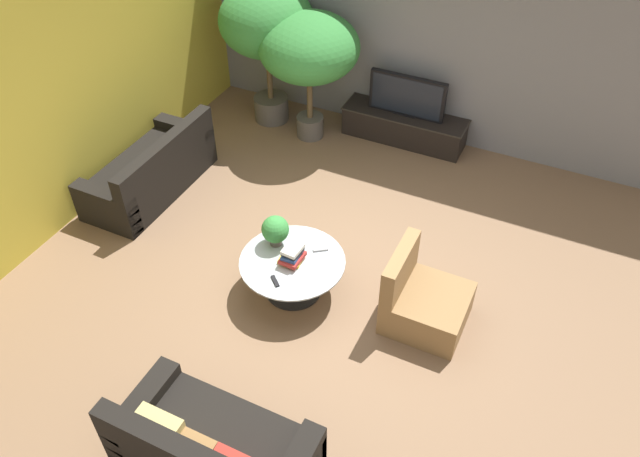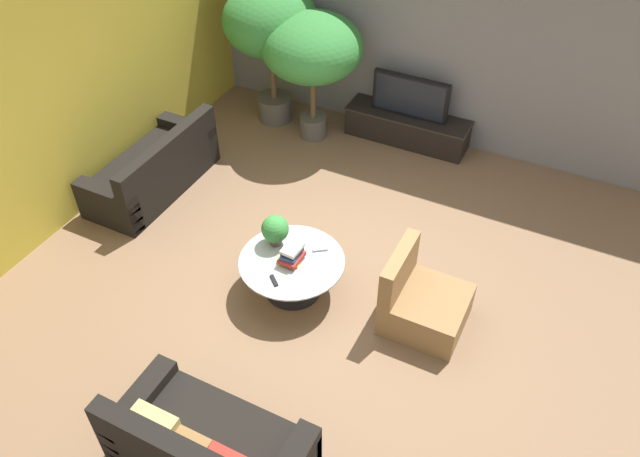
{
  "view_description": "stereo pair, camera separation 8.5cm",
  "coord_description": "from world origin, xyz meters",
  "px_view_note": "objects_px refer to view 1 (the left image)",
  "views": [
    {
      "loc": [
        2.09,
        -4.42,
        5.07
      ],
      "look_at": [
        -0.09,
        0.12,
        0.55
      ],
      "focal_mm": 35.0,
      "sensor_mm": 36.0,
      "label": 1
    },
    {
      "loc": [
        2.17,
        -4.39,
        5.07
      ],
      "look_at": [
        -0.09,
        0.12,
        0.55
      ],
      "focal_mm": 35.0,
      "sensor_mm": 36.0,
      "label": 2
    }
  ],
  "objects_px": {
    "couch_by_wall": "(152,172)",
    "coffee_table": "(293,269)",
    "couch_near_entry": "(213,452)",
    "armchair_wicker": "(422,302)",
    "potted_palm_corner": "(309,50)",
    "television": "(407,96)",
    "potted_plant_tabletop": "(275,230)",
    "potted_palm_tall": "(267,26)",
    "media_console": "(404,126)"
  },
  "relations": [
    {
      "from": "couch_by_wall",
      "to": "coffee_table",
      "type": "bearing_deg",
      "value": 72.12
    },
    {
      "from": "coffee_table",
      "to": "couch_near_entry",
      "type": "relative_size",
      "value": 0.69
    },
    {
      "from": "armchair_wicker",
      "to": "potted_palm_corner",
      "type": "distance_m",
      "value": 3.82
    },
    {
      "from": "potted_palm_corner",
      "to": "television",
      "type": "bearing_deg",
      "value": 20.78
    },
    {
      "from": "couch_by_wall",
      "to": "potted_plant_tabletop",
      "type": "distance_m",
      "value": 2.29
    },
    {
      "from": "couch_by_wall",
      "to": "potted_palm_corner",
      "type": "xyz_separation_m",
      "value": [
        1.26,
        2.03,
        1.06
      ]
    },
    {
      "from": "couch_near_entry",
      "to": "armchair_wicker",
      "type": "bearing_deg",
      "value": -113.76
    },
    {
      "from": "potted_palm_tall",
      "to": "media_console",
      "type": "bearing_deg",
      "value": 9.08
    },
    {
      "from": "media_console",
      "to": "potted_plant_tabletop",
      "type": "height_order",
      "value": "potted_plant_tabletop"
    },
    {
      "from": "potted_palm_tall",
      "to": "potted_palm_corner",
      "type": "relative_size",
      "value": 1.12
    },
    {
      "from": "couch_by_wall",
      "to": "couch_near_entry",
      "type": "distance_m",
      "value": 4.05
    },
    {
      "from": "media_console",
      "to": "couch_near_entry",
      "type": "height_order",
      "value": "couch_near_entry"
    },
    {
      "from": "media_console",
      "to": "coffee_table",
      "type": "xyz_separation_m",
      "value": [
        -0.07,
        -3.3,
        0.09
      ]
    },
    {
      "from": "coffee_table",
      "to": "television",
      "type": "bearing_deg",
      "value": 88.84
    },
    {
      "from": "armchair_wicker",
      "to": "potted_palm_corner",
      "type": "xyz_separation_m",
      "value": [
        -2.58,
        2.61,
        1.07
      ]
    },
    {
      "from": "coffee_table",
      "to": "couch_by_wall",
      "type": "distance_m",
      "value": 2.58
    },
    {
      "from": "couch_near_entry",
      "to": "potted_palm_corner",
      "type": "height_order",
      "value": "potted_palm_corner"
    },
    {
      "from": "potted_palm_tall",
      "to": "potted_palm_corner",
      "type": "bearing_deg",
      "value": -12.56
    },
    {
      "from": "couch_near_entry",
      "to": "potted_palm_tall",
      "type": "bearing_deg",
      "value": -65.88
    },
    {
      "from": "television",
      "to": "potted_plant_tabletop",
      "type": "height_order",
      "value": "television"
    },
    {
      "from": "media_console",
      "to": "potted_plant_tabletop",
      "type": "bearing_deg",
      "value": -96.29
    },
    {
      "from": "media_console",
      "to": "potted_palm_corner",
      "type": "bearing_deg",
      "value": -159.16
    },
    {
      "from": "armchair_wicker",
      "to": "coffee_table",
      "type": "bearing_deg",
      "value": 98.49
    },
    {
      "from": "coffee_table",
      "to": "potted_palm_corner",
      "type": "bearing_deg",
      "value": 112.92
    },
    {
      "from": "potted_palm_tall",
      "to": "potted_plant_tabletop",
      "type": "distance_m",
      "value": 3.37
    },
    {
      "from": "couch_by_wall",
      "to": "television",
      "type": "bearing_deg",
      "value": 134.86
    },
    {
      "from": "couch_near_entry",
      "to": "potted_plant_tabletop",
      "type": "bearing_deg",
      "value": -74.24
    },
    {
      "from": "television",
      "to": "potted_palm_corner",
      "type": "distance_m",
      "value": 1.49
    },
    {
      "from": "couch_by_wall",
      "to": "potted_palm_tall",
      "type": "xyz_separation_m",
      "value": [
        0.53,
        2.19,
        1.18
      ]
    },
    {
      "from": "media_console",
      "to": "potted_plant_tabletop",
      "type": "relative_size",
      "value": 4.96
    },
    {
      "from": "couch_near_entry",
      "to": "armchair_wicker",
      "type": "distance_m",
      "value": 2.54
    },
    {
      "from": "television",
      "to": "couch_by_wall",
      "type": "xyz_separation_m",
      "value": [
        -2.52,
        -2.51,
        -0.43
      ]
    },
    {
      "from": "television",
      "to": "couch_by_wall",
      "type": "height_order",
      "value": "television"
    },
    {
      "from": "television",
      "to": "armchair_wicker",
      "type": "xyz_separation_m",
      "value": [
        1.32,
        -3.09,
        -0.44
      ]
    },
    {
      "from": "coffee_table",
      "to": "potted_plant_tabletop",
      "type": "xyz_separation_m",
      "value": [
        -0.28,
        0.16,
        0.33
      ]
    },
    {
      "from": "coffee_table",
      "to": "potted_palm_corner",
      "type": "height_order",
      "value": "potted_palm_corner"
    },
    {
      "from": "coffee_table",
      "to": "couch_by_wall",
      "type": "bearing_deg",
      "value": 162.12
    },
    {
      "from": "television",
      "to": "potted_palm_corner",
      "type": "height_order",
      "value": "potted_palm_corner"
    },
    {
      "from": "potted_plant_tabletop",
      "to": "armchair_wicker",
      "type": "bearing_deg",
      "value": 1.67
    },
    {
      "from": "television",
      "to": "couch_by_wall",
      "type": "distance_m",
      "value": 3.58
    },
    {
      "from": "couch_by_wall",
      "to": "armchair_wicker",
      "type": "bearing_deg",
      "value": 81.33
    },
    {
      "from": "media_console",
      "to": "coffee_table",
      "type": "bearing_deg",
      "value": -91.16
    },
    {
      "from": "television",
      "to": "potted_palm_corner",
      "type": "relative_size",
      "value": 0.6
    },
    {
      "from": "coffee_table",
      "to": "armchair_wicker",
      "type": "xyz_separation_m",
      "value": [
        1.38,
        0.21,
        -0.04
      ]
    },
    {
      "from": "potted_palm_corner",
      "to": "potted_plant_tabletop",
      "type": "xyz_separation_m",
      "value": [
        0.91,
        -2.66,
        -0.69
      ]
    },
    {
      "from": "potted_plant_tabletop",
      "to": "couch_near_entry",
      "type": "bearing_deg",
      "value": -74.24
    },
    {
      "from": "coffee_table",
      "to": "couch_by_wall",
      "type": "relative_size",
      "value": 0.61
    },
    {
      "from": "armchair_wicker",
      "to": "potted_plant_tabletop",
      "type": "height_order",
      "value": "armchair_wicker"
    },
    {
      "from": "television",
      "to": "potted_palm_corner",
      "type": "bearing_deg",
      "value": -159.22
    },
    {
      "from": "potted_palm_tall",
      "to": "potted_palm_corner",
      "type": "xyz_separation_m",
      "value": [
        0.73,
        -0.16,
        -0.13
      ]
    }
  ]
}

